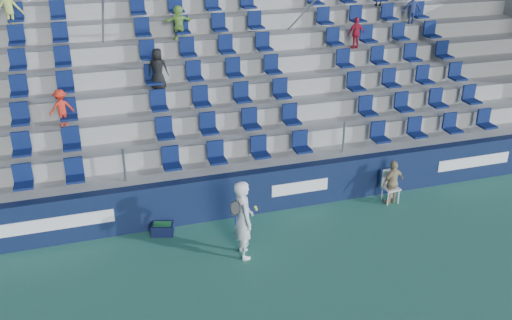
{
  "coord_description": "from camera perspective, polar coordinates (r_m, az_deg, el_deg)",
  "views": [
    {
      "loc": [
        -3.66,
        -9.64,
        7.75
      ],
      "look_at": [
        0.2,
        2.8,
        1.7
      ],
      "focal_mm": 40.0,
      "sensor_mm": 36.0,
      "label": 1
    }
  ],
  "objects": [
    {
      "name": "sponsor_wall",
      "position": [
        15.1,
        -1.11,
        -3.35
      ],
      "size": [
        24.0,
        0.32,
        1.2
      ],
      "color": "#0F1A39",
      "rests_on": "ground"
    },
    {
      "name": "line_judge_chair",
      "position": [
        16.19,
        13.22,
        -2.28
      ],
      "size": [
        0.44,
        0.45,
        0.93
      ],
      "color": "white",
      "rests_on": "ground"
    },
    {
      "name": "grandstand",
      "position": [
        19.1,
        -5.48,
        7.69
      ],
      "size": [
        24.0,
        8.17,
        6.63
      ],
      "color": "#9A9A95",
      "rests_on": "ground"
    },
    {
      "name": "line_judge",
      "position": [
        16.04,
        13.51,
        -2.17
      ],
      "size": [
        0.8,
        0.52,
        1.27
      ],
      "primitive_type": "imported",
      "rotation": [
        0.0,
        0.0,
        3.44
      ],
      "color": "tan",
      "rests_on": "ground"
    },
    {
      "name": "ground",
      "position": [
        12.9,
        2.91,
        -12.05
      ],
      "size": [
        70.0,
        70.0,
        0.0
      ],
      "primitive_type": "plane",
      "color": "#31745C",
      "rests_on": "ground"
    },
    {
      "name": "tennis_player",
      "position": [
        13.2,
        -1.27,
        -5.94
      ],
      "size": [
        0.69,
        0.72,
        1.96
      ],
      "color": "white",
      "rests_on": "ground"
    },
    {
      "name": "ball_bin",
      "position": [
        14.59,
        -9.33,
        -6.78
      ],
      "size": [
        0.62,
        0.49,
        0.3
      ],
      "color": "#0E1436",
      "rests_on": "ground"
    }
  ]
}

